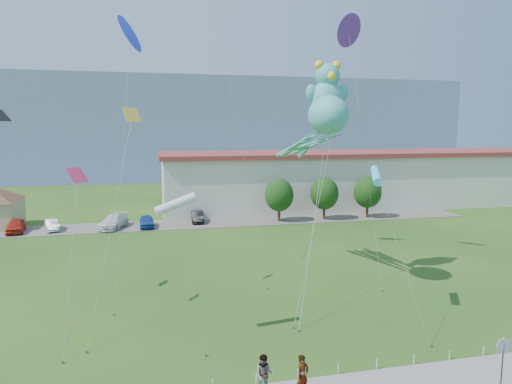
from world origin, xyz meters
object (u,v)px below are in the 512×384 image
parked_car_silver (52,225)px  pedestrian_right (264,375)px  pedestrian_left (303,375)px  parked_car_white (113,221)px  octopus_kite (320,128)px  parked_car_black (197,217)px  stop_sign (503,351)px  teddy_bear_kite (327,95)px  warehouse (362,178)px  parked_car_red (16,226)px  parked_car_blue (147,221)px

parked_car_silver → pedestrian_right: bearing=-83.1°
pedestrian_left → parked_car_white: 38.79m
parked_car_white → octopus_kite: size_ratio=0.39×
parked_car_black → stop_sign: bearing=-74.5°
stop_sign → teddy_bear_kite: size_ratio=0.15×
parked_car_white → teddy_bear_kite: size_ratio=0.32×
pedestrian_right → parked_car_silver: bearing=129.2°
pedestrian_left → parked_car_black: pedestrian_left is taller
parked_car_white → teddy_bear_kite: 31.39m
warehouse → parked_car_silver: (-42.76, -9.15, -3.44)m
parked_car_silver → pedestrian_left: bearing=-81.3°
parked_car_white → octopus_kite: 30.81m
pedestrian_left → parked_car_red: bearing=90.0°
pedestrian_right → parked_car_white: 37.97m
warehouse → pedestrian_right: 53.62m
parked_car_red → parked_car_black: bearing=-3.4°
pedestrian_left → warehouse: bearing=32.0°
parked_car_red → pedestrian_left: bearing=-67.4°
parked_car_red → pedestrian_right: bearing=-69.0°
stop_sign → parked_car_black: 41.21m
stop_sign → parked_car_blue: 41.44m
parked_car_red → parked_car_silver: size_ratio=1.15×
parked_car_silver → parked_car_white: bearing=-18.7°
pedestrian_right → pedestrian_left: bearing=0.8°
parked_car_blue → teddy_bear_kite: (13.59, -22.14, 13.27)m
parked_car_black → octopus_kite: bearing=-73.4°
pedestrian_left → teddy_bear_kite: size_ratio=0.11×
parked_car_silver → octopus_kite: bearing=-62.3°
parked_car_white → octopus_kite: octopus_kite is taller
parked_car_blue → octopus_kite: 28.66m
pedestrian_left → parked_car_black: (-0.80, 38.59, -0.27)m
parked_car_red → parked_car_blue: size_ratio=1.07×
parked_car_red → parked_car_white: (10.50, 0.00, 0.03)m
warehouse → pedestrian_right: warehouse is taller
parked_car_blue → parked_car_silver: bearing=174.1°
parked_car_red → parked_car_black: size_ratio=1.05×
parked_car_white → parked_car_blue: (3.80, -0.42, -0.08)m
pedestrian_left → parked_car_silver: 41.45m
parked_car_silver → teddy_bear_kite: size_ratio=0.23×
pedestrian_left → parked_car_blue: (-6.91, 36.87, -0.25)m
teddy_bear_kite → pedestrian_left: bearing=-114.4°
parked_car_red → teddy_bear_kite: (27.89, -22.56, 13.22)m
warehouse → parked_car_red: size_ratio=14.02×
teddy_bear_kite → pedestrian_right: bearing=-120.1°
parked_car_silver → teddy_bear_kite: (24.17, -22.85, 13.34)m
warehouse → parked_car_red: bearing=-168.5°
parked_car_silver → parked_car_blue: bearing=-20.1°
warehouse → parked_car_black: size_ratio=14.73×
stop_sign → parked_car_black: (-9.57, 40.07, -1.13)m
pedestrian_right → parked_car_white: (-9.11, 36.86, -0.16)m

